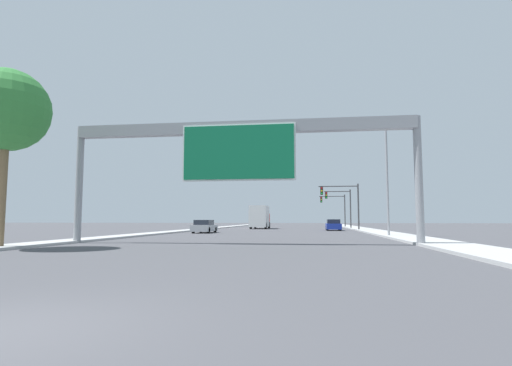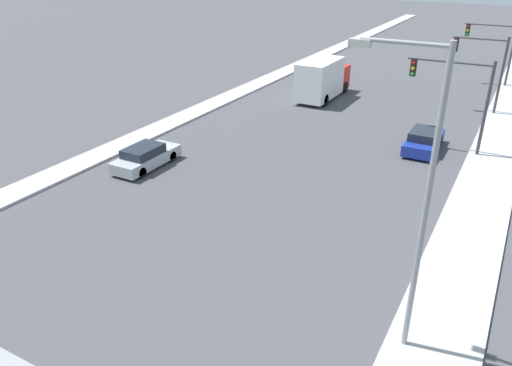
{
  "view_description": "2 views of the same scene",
  "coord_description": "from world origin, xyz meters",
  "px_view_note": "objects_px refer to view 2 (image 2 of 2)",
  "views": [
    {
      "loc": [
        4.03,
        -4.64,
        1.43
      ],
      "look_at": [
        0.0,
        25.31,
        4.18
      ],
      "focal_mm": 28.0,
      "sensor_mm": 36.0,
      "label": 1
    },
    {
      "loc": [
        12.19,
        15.49,
        11.98
      ],
      "look_at": [
        1.87,
        34.16,
        1.91
      ],
      "focal_mm": 35.0,
      "sensor_mm": 36.0,
      "label": 2
    }
  ],
  "objects_px": {
    "car_far_right": "(146,157)",
    "traffic_light_near_intersection": "(460,89)",
    "truck_box_primary": "(323,79)",
    "street_lamp_right": "(418,187)",
    "traffic_light_mid_block": "(486,62)",
    "car_far_center": "(424,140)",
    "traffic_light_far_intersection": "(496,43)"
  },
  "relations": [
    {
      "from": "traffic_light_mid_block",
      "to": "truck_box_primary",
      "type": "bearing_deg",
      "value": -169.94
    },
    {
      "from": "street_lamp_right",
      "to": "traffic_light_near_intersection",
      "type": "bearing_deg",
      "value": 94.42
    },
    {
      "from": "car_far_center",
      "to": "traffic_light_mid_block",
      "type": "height_order",
      "value": "traffic_light_mid_block"
    },
    {
      "from": "car_far_right",
      "to": "street_lamp_right",
      "type": "height_order",
      "value": "street_lamp_right"
    },
    {
      "from": "car_far_right",
      "to": "car_far_center",
      "type": "height_order",
      "value": "car_far_center"
    },
    {
      "from": "car_far_right",
      "to": "traffic_light_far_intersection",
      "type": "height_order",
      "value": "traffic_light_far_intersection"
    },
    {
      "from": "truck_box_primary",
      "to": "traffic_light_mid_block",
      "type": "distance_m",
      "value": 12.86
    },
    {
      "from": "street_lamp_right",
      "to": "car_far_right",
      "type": "bearing_deg",
      "value": 156.06
    },
    {
      "from": "car_far_right",
      "to": "street_lamp_right",
      "type": "distance_m",
      "value": 19.34
    },
    {
      "from": "truck_box_primary",
      "to": "traffic_light_near_intersection",
      "type": "relative_size",
      "value": 1.21
    },
    {
      "from": "traffic_light_mid_block",
      "to": "street_lamp_right",
      "type": "xyz_separation_m",
      "value": [
        1.08,
        -29.05,
        1.74
      ]
    },
    {
      "from": "truck_box_primary",
      "to": "traffic_light_far_intersection",
      "type": "distance_m",
      "value": 17.44
    },
    {
      "from": "car_far_center",
      "to": "truck_box_primary",
      "type": "bearing_deg",
      "value": 141.48
    },
    {
      "from": "traffic_light_near_intersection",
      "to": "street_lamp_right",
      "type": "xyz_separation_m",
      "value": [
        1.47,
        -19.05,
        1.67
      ]
    },
    {
      "from": "truck_box_primary",
      "to": "traffic_light_near_intersection",
      "type": "distance_m",
      "value": 14.56
    },
    {
      "from": "car_far_center",
      "to": "traffic_light_far_intersection",
      "type": "relative_size",
      "value": 0.79
    },
    {
      "from": "car_far_right",
      "to": "traffic_light_far_intersection",
      "type": "distance_m",
      "value": 35.36
    },
    {
      "from": "truck_box_primary",
      "to": "car_far_center",
      "type": "bearing_deg",
      "value": -38.52
    },
    {
      "from": "truck_box_primary",
      "to": "street_lamp_right",
      "type": "relative_size",
      "value": 0.73
    },
    {
      "from": "truck_box_primary",
      "to": "traffic_light_near_intersection",
      "type": "bearing_deg",
      "value": -32.84
    },
    {
      "from": "traffic_light_far_intersection",
      "to": "traffic_light_near_intersection",
      "type": "bearing_deg",
      "value": -90.51
    },
    {
      "from": "car_far_center",
      "to": "traffic_light_near_intersection",
      "type": "distance_m",
      "value": 3.83
    },
    {
      "from": "car_far_right",
      "to": "car_far_center",
      "type": "xyz_separation_m",
      "value": [
        14.0,
        10.91,
        0.03
      ]
    },
    {
      "from": "truck_box_primary",
      "to": "traffic_light_mid_block",
      "type": "height_order",
      "value": "traffic_light_mid_block"
    },
    {
      "from": "car_far_center",
      "to": "street_lamp_right",
      "type": "bearing_deg",
      "value": -80.66
    },
    {
      "from": "traffic_light_mid_block",
      "to": "street_lamp_right",
      "type": "relative_size",
      "value": 0.61
    },
    {
      "from": "truck_box_primary",
      "to": "street_lamp_right",
      "type": "xyz_separation_m",
      "value": [
        13.54,
        -26.83,
        4.05
      ]
    },
    {
      "from": "traffic_light_near_intersection",
      "to": "traffic_light_mid_block",
      "type": "relative_size",
      "value": 1.0
    },
    {
      "from": "traffic_light_far_intersection",
      "to": "street_lamp_right",
      "type": "xyz_separation_m",
      "value": [
        1.29,
        -39.05,
        1.82
      ]
    },
    {
      "from": "traffic_light_mid_block",
      "to": "traffic_light_near_intersection",
      "type": "bearing_deg",
      "value": -92.24
    },
    {
      "from": "truck_box_primary",
      "to": "traffic_light_near_intersection",
      "type": "xyz_separation_m",
      "value": [
        12.07,
        -7.79,
        2.38
      ]
    },
    {
      "from": "car_far_right",
      "to": "traffic_light_near_intersection",
      "type": "xyz_separation_m",
      "value": [
        15.57,
        11.48,
        3.47
      ]
    }
  ]
}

